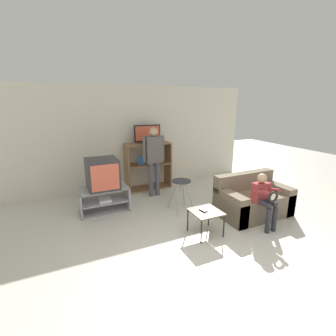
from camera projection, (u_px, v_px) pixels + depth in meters
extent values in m
plane|color=beige|center=(219.00, 266.00, 3.38)|extent=(18.00, 18.00, 0.00)
cube|color=silver|center=(136.00, 138.00, 6.26)|extent=(6.40, 0.06, 2.60)
cube|color=#A8A8AD|center=(105.00, 210.00, 5.13)|extent=(0.98, 0.58, 0.02)
cube|color=#A8A8AD|center=(104.00, 200.00, 5.07)|extent=(0.95, 0.58, 0.02)
cube|color=#A8A8AD|center=(103.00, 188.00, 5.00)|extent=(0.98, 0.58, 0.02)
cube|color=#A8A8AD|center=(80.00, 203.00, 4.87)|extent=(0.03, 0.58, 0.50)
cube|color=#A8A8AD|center=(126.00, 195.00, 5.26)|extent=(0.03, 0.58, 0.50)
cube|color=white|center=(105.00, 200.00, 5.00)|extent=(0.24, 0.28, 0.05)
cube|color=#2D2D33|center=(102.00, 173.00, 4.92)|extent=(0.61, 0.64, 0.60)
cube|color=#D8593F|center=(105.00, 178.00, 4.64)|extent=(0.53, 0.01, 0.52)
cube|color=#8E6642|center=(127.00, 169.00, 6.05)|extent=(0.03, 0.45, 1.20)
cube|color=#8E6642|center=(168.00, 164.00, 6.50)|extent=(0.03, 0.45, 1.20)
cube|color=#8E6642|center=(149.00, 187.00, 6.43)|extent=(1.09, 0.45, 0.03)
cube|color=#8E6642|center=(148.00, 164.00, 6.26)|extent=(1.09, 0.45, 0.03)
cube|color=#8E6642|center=(148.00, 144.00, 6.12)|extent=(1.09, 0.45, 0.03)
cube|color=#3870B7|center=(141.00, 160.00, 6.09)|extent=(0.18, 0.04, 0.22)
cube|color=black|center=(148.00, 142.00, 6.14)|extent=(0.24, 0.20, 0.04)
cube|color=black|center=(147.00, 133.00, 6.08)|extent=(0.68, 0.04, 0.41)
cube|color=#D8593F|center=(148.00, 133.00, 6.07)|extent=(0.63, 0.01, 0.36)
cylinder|color=#99999E|center=(179.00, 200.00, 4.85)|extent=(0.18, 0.19, 0.65)
cylinder|color=#99999E|center=(190.00, 198.00, 4.95)|extent=(0.18, 0.19, 0.65)
cylinder|color=#99999E|center=(173.00, 195.00, 5.08)|extent=(0.18, 0.19, 0.65)
cylinder|color=#99999E|center=(184.00, 193.00, 5.19)|extent=(0.18, 0.19, 0.65)
cylinder|color=#333338|center=(181.00, 181.00, 4.93)|extent=(0.39, 0.39, 0.02)
cube|color=brown|center=(206.00, 212.00, 4.10)|extent=(0.49, 0.49, 0.02)
cylinder|color=black|center=(201.00, 232.00, 3.87)|extent=(0.02, 0.02, 0.40)
cylinder|color=black|center=(224.00, 226.00, 4.05)|extent=(0.02, 0.02, 0.40)
cylinder|color=black|center=(188.00, 220.00, 4.26)|extent=(0.02, 0.02, 0.40)
cylinder|color=black|center=(209.00, 215.00, 4.44)|extent=(0.02, 0.02, 0.40)
cube|color=#232328|center=(203.00, 211.00, 4.10)|extent=(0.06, 0.15, 0.02)
cube|color=gray|center=(206.00, 209.00, 4.14)|extent=(0.10, 0.14, 0.02)
cube|color=#756651|center=(253.00, 204.00, 4.87)|extent=(1.41, 0.82, 0.45)
cube|color=#756651|center=(244.00, 181.00, 5.04)|extent=(1.41, 0.20, 0.35)
cube|color=#756651|center=(230.00, 206.00, 4.61)|extent=(0.22, 0.82, 0.57)
cube|color=#756651|center=(275.00, 197.00, 5.10)|extent=(0.22, 0.82, 0.57)
cylinder|color=#4C4C56|center=(151.00, 180.00, 5.80)|extent=(0.11, 0.11, 0.83)
cylinder|color=#4C4C56|center=(157.00, 179.00, 5.86)|extent=(0.11, 0.11, 0.83)
cube|color=#5B5651|center=(154.00, 149.00, 5.64)|extent=(0.38, 0.20, 0.62)
cylinder|color=#5B5651|center=(144.00, 150.00, 5.54)|extent=(0.08, 0.08, 0.59)
cylinder|color=#5B5651|center=(163.00, 148.00, 5.73)|extent=(0.08, 0.08, 0.59)
sphere|color=tan|center=(153.00, 132.00, 5.53)|extent=(0.20, 0.20, 0.20)
cylinder|color=#2D2D38|center=(268.00, 221.00, 4.18)|extent=(0.08, 0.08, 0.45)
cylinder|color=#2D2D38|center=(274.00, 219.00, 4.24)|extent=(0.08, 0.08, 0.45)
cylinder|color=#2D2D38|center=(263.00, 203.00, 4.24)|extent=(0.09, 0.30, 0.09)
cylinder|color=#2D2D38|center=(269.00, 202.00, 4.30)|extent=(0.09, 0.30, 0.09)
cube|color=#993333|center=(261.00, 192.00, 4.37)|extent=(0.30, 0.17, 0.36)
cylinder|color=#993333|center=(261.00, 192.00, 4.18)|extent=(0.06, 0.31, 0.14)
cylinder|color=#993333|center=(272.00, 190.00, 4.29)|extent=(0.06, 0.31, 0.14)
sphere|color=tan|center=(262.00, 178.00, 4.30)|extent=(0.17, 0.17, 0.17)
torus|color=black|center=(273.00, 197.00, 4.11)|extent=(0.21, 0.04, 0.21)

